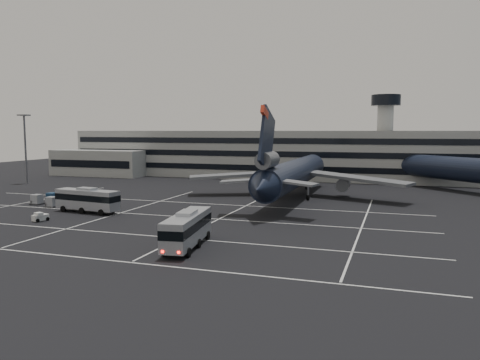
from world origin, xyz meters
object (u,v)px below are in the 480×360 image
bus_far (87,199)px  uld_cluster (59,199)px  tug_a (40,217)px  bus_near (187,228)px  trijet_main (294,173)px

bus_far → uld_cluster: size_ratio=1.21×
bus_far → tug_a: (-2.12, -8.98, -1.71)m
bus_far → tug_a: bus_far is taller
bus_near → bus_far: bearing=139.8°
bus_far → uld_cluster: bearing=67.1°
trijet_main → uld_cluster: (-41.40, -21.11, -4.32)m
bus_near → bus_far: 31.28m
trijet_main → tug_a: size_ratio=22.58×
bus_near → tug_a: (-28.67, 7.54, -1.77)m
tug_a → bus_near: bearing=2.5°
trijet_main → bus_near: bearing=-95.4°
bus_near → uld_cluster: size_ratio=1.24×
bus_far → tug_a: size_ratio=4.88×
uld_cluster → bus_far: bearing=-29.9°
tug_a → uld_cluster: 18.01m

